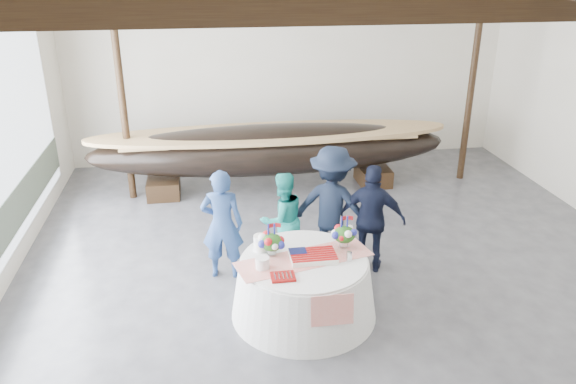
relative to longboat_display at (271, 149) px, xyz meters
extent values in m
cube|color=#3D3D42|center=(0.68, -4.08, -0.88)|extent=(10.00, 12.00, 0.01)
cube|color=silver|center=(0.68, 1.92, 1.37)|extent=(10.00, 0.02, 4.50)
cube|color=black|center=(0.68, -7.58, 3.37)|extent=(9.80, 0.12, 0.18)
cylinder|color=black|center=(-2.82, 0.00, 1.37)|extent=(0.14, 0.14, 4.50)
cylinder|color=black|center=(4.18, 0.00, 1.37)|extent=(0.14, 0.14, 4.50)
cube|color=#596654|center=(-4.26, -3.08, 0.02)|extent=(0.02, 7.00, 0.60)
cube|color=black|center=(-2.20, 0.00, -0.69)|extent=(0.64, 0.82, 0.37)
cube|color=black|center=(2.20, 0.00, -0.69)|extent=(0.64, 0.82, 0.37)
ellipsoid|color=black|center=(0.00, 0.00, -0.01)|extent=(7.33, 1.47, 1.01)
cube|color=#9E7A4C|center=(0.00, 0.00, 0.27)|extent=(5.86, 0.96, 0.05)
cone|color=silver|center=(-0.12, -4.45, -0.47)|extent=(1.96, 1.96, 0.81)
cylinder|color=silver|center=(-0.12, -4.45, -0.06)|extent=(1.66, 1.66, 0.04)
cube|color=red|center=(-0.12, -4.45, -0.03)|extent=(1.89, 0.99, 0.01)
cube|color=white|center=(0.00, -4.47, 0.00)|extent=(0.60, 0.40, 0.07)
cylinder|color=white|center=(-0.68, -4.60, 0.04)|extent=(0.18, 0.18, 0.15)
cylinder|color=white|center=(-0.66, -4.13, 0.08)|extent=(0.18, 0.18, 0.22)
cube|color=maroon|center=(-0.46, -4.87, -0.02)|extent=(0.30, 0.24, 0.03)
cone|color=silver|center=(0.46, -4.57, 0.02)|extent=(0.09, 0.09, 0.12)
imported|color=navy|center=(-1.14, -3.29, -0.02)|extent=(0.68, 0.50, 1.71)
imported|color=teal|center=(-0.20, -3.06, -0.12)|extent=(0.89, 0.80, 1.52)
imported|color=black|center=(0.56, -3.13, 0.08)|extent=(1.42, 1.17, 1.92)
imported|color=black|center=(1.10, -3.45, -0.02)|extent=(1.09, 0.77, 1.71)
camera|label=1|loc=(-1.31, -10.78, 3.65)|focal=35.00mm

